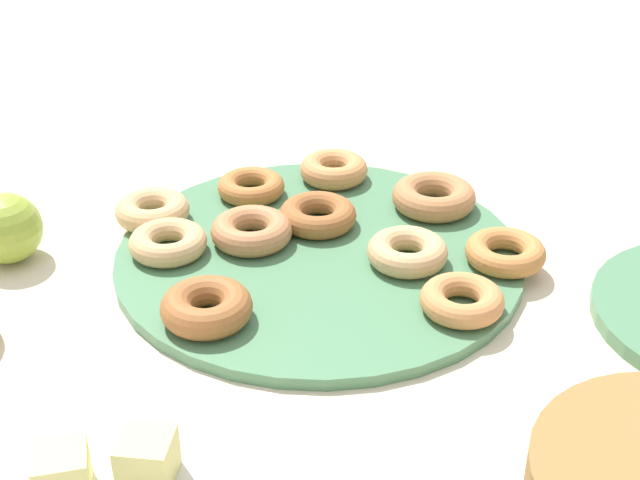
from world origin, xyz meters
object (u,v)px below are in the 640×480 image
Objects in this scene: donut_7 at (318,215)px; melon_chunk_right at (62,473)px; donut_6 at (334,169)px; donut_8 at (168,240)px; donut_10 at (152,210)px; melon_chunk_left at (147,459)px; apple at (6,228)px; donut_1 at (252,231)px; donut_2 at (462,300)px; donut_5 at (206,307)px; donut_9 at (505,252)px; donut_plate at (319,256)px; donut_3 at (251,187)px; donut_0 at (434,197)px; donut_4 at (407,252)px.

melon_chunk_right is at bearing 66.09° from donut_7.
donut_8 is at bearing 42.18° from donut_6.
melon_chunk_left reaches higher than donut_10.
donut_8 is 0.07m from donut_10.
donut_10 is at bearing -158.85° from apple.
donut_8 is (0.08, 0.02, -0.00)m from donut_1.
donut_2 is at bearing 111.05° from donut_6.
donut_5 is at bearing 58.73° from donut_7.
donut_plate is at bearing -8.74° from donut_9.
donut_1 is 0.09m from donut_8.
donut_2 is at bearing 55.47° from donut_9.
donut_1 is 0.25m from apple.
donut_7 is at bearing 78.93° from donut_6.
donut_plate is at bearing 82.35° from donut_6.
donut_6 is (0.11, -0.28, 0.00)m from donut_2.
donut_10 is 2.23× the size of melon_chunk_right.
melon_chunk_left is 0.41m from apple.
melon_chunk_right is (0.31, 0.24, 0.03)m from donut_2.
donut_3 is at bearing -102.44° from melon_chunk_right.
apple is (0.34, 0.15, 0.01)m from donut_6.
donut_4 is at bearing 69.80° from donut_0.
apple reaches higher than donut_6.
donut_0 is 2.59× the size of melon_chunk_right.
donut_6 is at bearing -122.48° from donut_1.
donut_plate is 0.15m from donut_3.
donut_8 is at bearing 10.41° from donut_1.
donut_4 is 0.21m from donut_5.
donut_plate is at bearing -110.16° from melon_chunk_left.
donut_4 is at bearing -1.06° from donut_9.
donut_8 is 0.36m from melon_chunk_right.
donut_3 is 0.22m from donut_4.
apple is (0.17, -0.01, 0.01)m from donut_8.
donut_0 is 1.15× the size of donut_9.
melon_chunk_right and apple have the same top height.
melon_chunk_right reaches higher than donut_0.
donut_0 reaches higher than donut_10.
donut_plate is 0.17m from donut_2.
donut_10 is at bearing -90.16° from melon_chunk_right.
donut_4 and donut_6 have the same top height.
donut_5 is 1.06× the size of donut_8.
apple is at bearing -5.61° from donut_4.
donut_2 is at bearing 89.47° from donut_0.
melon_chunk_right is (0.07, 0.23, 0.03)m from donut_5.
donut_0 is 1.14× the size of donut_4.
donut_2 is at bearing -141.95° from melon_chunk_right.
donut_10 is (0.07, -0.19, -0.00)m from donut_5.
melon_chunk_left is (0.31, 0.31, 0.03)m from donut_9.
donut_7 is at bearing -42.53° from donut_4.
donut_10 reaches higher than donut_7.
apple reaches higher than donut_0.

